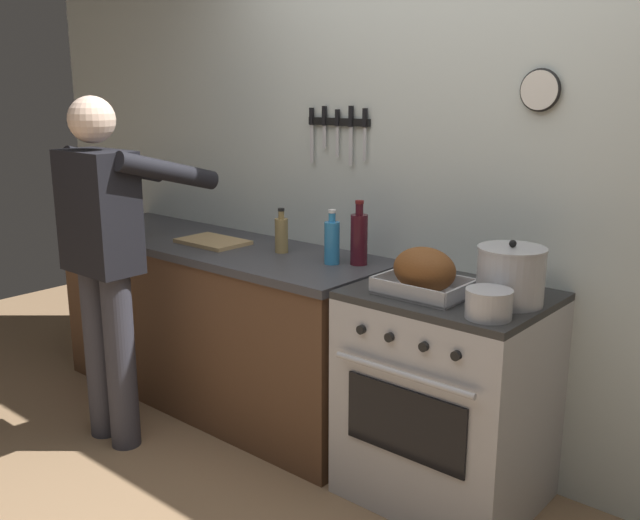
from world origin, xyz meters
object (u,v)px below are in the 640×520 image
roasting_pan (424,273)px  bottle_dish_soap (332,241)px  stove (447,396)px  stock_pot (511,275)px  person_cook (106,251)px  bottle_wine_red (359,238)px  bottle_vinegar (282,234)px  cutting_board (213,242)px  saucepan (489,304)px

roasting_pan → bottle_dish_soap: 0.61m
stove → stock_pot: (0.24, 0.01, 0.56)m
stove → person_cook: bearing=-157.5°
bottle_wine_red → bottle_vinegar: bottle_wine_red is taller
bottle_dish_soap → bottle_wine_red: size_ratio=0.85×
stock_pot → bottle_vinegar: stock_pot is taller
person_cook → roasting_pan: size_ratio=4.72×
cutting_board → bottle_vinegar: 0.43m
stock_pot → cutting_board: 1.65m
person_cook → stock_pot: person_cook is taller
stock_pot → cutting_board: bearing=-178.6°
stove → bottle_vinegar: bottle_vinegar is taller
person_cook → bottle_dish_soap: size_ratio=6.56×
roasting_pan → person_cook: bearing=-160.1°
person_cook → saucepan: person_cook is taller
stove → stock_pot: bearing=2.9°
roasting_pan → bottle_vinegar: bearing=170.1°
stove → bottle_wine_red: 0.81m
cutting_board → bottle_vinegar: size_ratio=1.63×
bottle_dish_soap → bottle_vinegar: 0.33m
bottle_vinegar → person_cook: bearing=-126.0°
person_cook → bottle_wine_red: bearing=-57.2°
person_cook → bottle_vinegar: (0.49, 0.67, 0.04)m
stove → stock_pot: 0.61m
bottle_wine_red → bottle_dish_soap: bearing=-145.8°
saucepan → bottle_vinegar: bearing=168.4°
stove → bottle_vinegar: (-0.99, 0.06, 0.54)m
stove → bottle_dish_soap: bearing=175.9°
person_cook → roasting_pan: 1.51m
saucepan → cutting_board: size_ratio=0.46×
bottle_dish_soap → roasting_pan: bearing=-14.0°
person_cook → stock_pot: (1.72, 0.62, 0.06)m
stock_pot → bottle_dish_soap: 0.90m
stock_pot → saucepan: size_ratio=1.55×
saucepan → bottle_wine_red: 0.88m
roasting_pan → cutting_board: bearing=176.8°
stove → bottle_dish_soap: size_ratio=3.56×
saucepan → cutting_board: 1.68m
stove → roasting_pan: size_ratio=2.56×
cutting_board → bottle_vinegar: bearing=12.0°
saucepan → stove: bearing=143.0°
saucepan → bottle_wine_red: (-0.82, 0.31, 0.07)m
roasting_pan → cutting_board: (-1.34, 0.07, -0.08)m
stock_pot → person_cook: bearing=-160.1°
saucepan → bottle_vinegar: bottle_vinegar is taller
stock_pot → saucepan: 0.22m
roasting_pan → bottle_dish_soap: bottle_dish_soap is taller
bottle_vinegar → stove: bearing=-3.5°
cutting_board → bottle_dish_soap: bearing=5.7°
saucepan → bottle_dish_soap: bottle_dish_soap is taller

